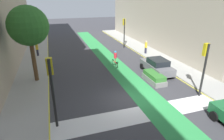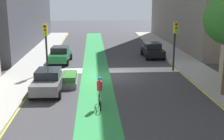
{
  "view_description": "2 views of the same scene",
  "coord_description": "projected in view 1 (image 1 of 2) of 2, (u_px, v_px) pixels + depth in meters",
  "views": [
    {
      "loc": [
        -5.2,
        -11.43,
        7.37
      ],
      "look_at": [
        -0.26,
        3.72,
        1.07
      ],
      "focal_mm": 29.84,
      "sensor_mm": 36.0,
      "label": 1
    },
    {
      "loc": [
        1.57,
        24.02,
        6.4
      ],
      "look_at": [
        0.21,
        2.7,
        1.18
      ],
      "focal_mm": 48.23,
      "sensor_mm": 36.0,
      "label": 2
    }
  ],
  "objects": [
    {
      "name": "traffic_signal_near_left",
      "position": [
        51.0,
        80.0,
        10.38
      ],
      "size": [
        0.35,
        0.52,
        4.31
      ],
      "color": "black",
      "rests_on": "ground_plane"
    },
    {
      "name": "sidewalk_right",
      "position": [
        208.0,
        85.0,
        16.45
      ],
      "size": [
        3.0,
        60.0,
        0.15
      ],
      "primitive_type": "cube",
      "color": "#9E9E99",
      "rests_on": "ground_plane"
    },
    {
      "name": "curb_stripe_left",
      "position": [
        49.0,
        113.0,
        12.58
      ],
      "size": [
        0.16,
        60.0,
        0.01
      ],
      "primitive_type": "cube",
      "color": "yellow",
      "rests_on": "ground_plane"
    },
    {
      "name": "median_planter",
      "position": [
        154.0,
        78.0,
        17.17
      ],
      "size": [
        1.18,
        2.68,
        0.85
      ],
      "color": "slate",
      "rests_on": "ground_plane"
    },
    {
      "name": "bike_lane_paint",
      "position": [
        146.0,
        97.0,
        14.71
      ],
      "size": [
        2.4,
        60.0,
        0.01
      ],
      "primitive_type": "cube",
      "color": "#2D8C47",
      "rests_on": "ground_plane"
    },
    {
      "name": "cyclist_in_lane",
      "position": [
        115.0,
        58.0,
        20.64
      ],
      "size": [
        0.32,
        1.73,
        1.86
      ],
      "color": "black",
      "rests_on": "ground_plane"
    },
    {
      "name": "sidewalk_left",
      "position": [
        24.0,
        117.0,
        12.13
      ],
      "size": [
        3.0,
        60.0,
        0.15
      ],
      "primitive_type": "cube",
      "color": "#9E9E99",
      "rests_on": "ground_plane"
    },
    {
      "name": "crosswalk_band",
      "position": [
        142.0,
        114.0,
        12.55
      ],
      "size": [
        12.0,
        1.8,
        0.01
      ],
      "primitive_type": "cube",
      "color": "silver",
      "rests_on": "ground_plane"
    },
    {
      "name": "traffic_signal_near_right",
      "position": [
        205.0,
        60.0,
        13.88
      ],
      "size": [
        0.35,
        0.52,
        4.22
      ],
      "color": "black",
      "rests_on": "ground_plane"
    },
    {
      "name": "ground_plane",
      "position": [
        130.0,
        99.0,
        14.31
      ],
      "size": [
        120.0,
        120.0,
        0.0
      ],
      "primitive_type": "plane",
      "color": "#38383D"
    },
    {
      "name": "pedestrian_sidewalk_right_a",
      "position": [
        146.0,
        47.0,
        25.12
      ],
      "size": [
        0.34,
        0.34,
        1.73
      ],
      "color": "#262638",
      "rests_on": "sidewalk_right"
    },
    {
      "name": "pedestrian_sidewalk_left_a",
      "position": [
        37.0,
        49.0,
        24.09
      ],
      "size": [
        0.34,
        0.34,
        1.78
      ],
      "color": "#262638",
      "rests_on": "sidewalk_left"
    },
    {
      "name": "street_tree_near",
      "position": [
        28.0,
        26.0,
        15.49
      ],
      "size": [
        3.35,
        3.35,
        6.63
      ],
      "color": "brown",
      "rests_on": "sidewalk_left"
    },
    {
      "name": "car_grey_right_far",
      "position": [
        157.0,
        66.0,
        18.93
      ],
      "size": [
        2.09,
        4.23,
        1.57
      ],
      "color": "slate",
      "rests_on": "ground_plane"
    },
    {
      "name": "curb_stripe_right",
      "position": [
        194.0,
        88.0,
        16.04
      ],
      "size": [
        0.16,
        60.0,
        0.01
      ],
      "primitive_type": "cube",
      "color": "yellow",
      "rests_on": "ground_plane"
    },
    {
      "name": "traffic_signal_far_right",
      "position": [
        124.0,
        28.0,
        27.78
      ],
      "size": [
        0.35,
        0.52,
        4.36
      ],
      "color": "black",
      "rests_on": "ground_plane"
    }
  ]
}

